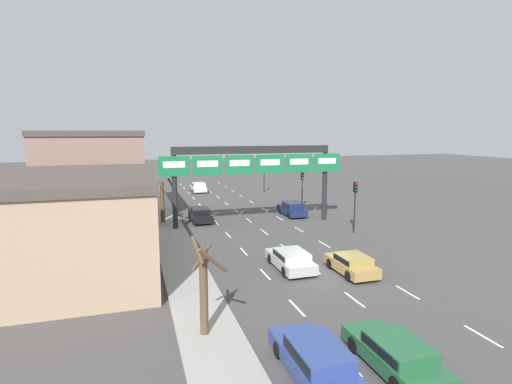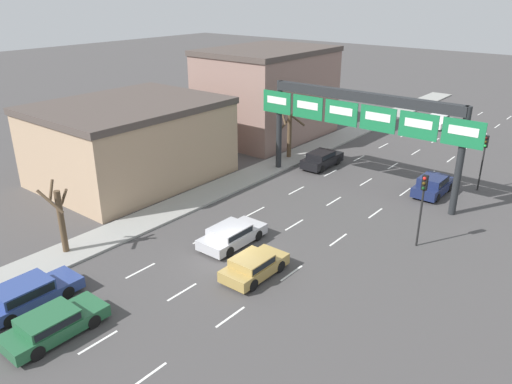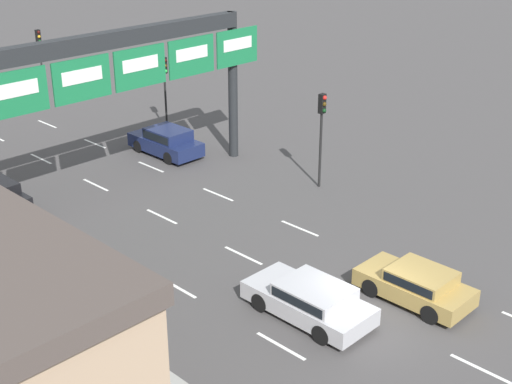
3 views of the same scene
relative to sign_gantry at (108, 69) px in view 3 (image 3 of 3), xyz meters
name	(u,v)px [view 3 (image 3 of 3)]	position (x,y,z in m)	size (l,w,h in m)	color
ground_plane	(370,316)	(0.00, -14.14, -5.90)	(220.00, 220.00, 0.00)	#474444
lane_dashes	(127,200)	(0.00, -0.64, -5.89)	(6.72, 67.00, 0.01)	white
sign_gantry	(108,69)	(0.00, 0.00, 0.00)	(17.53, 0.70, 7.47)	#232628
car_gold	(417,284)	(1.87, -14.65, -5.23)	(1.86, 3.93, 1.24)	#A88947
car_navy	(166,141)	(5.02, 2.69, -5.12)	(1.85, 4.24, 1.46)	#19234C
car_silver	(310,299)	(-1.42, -12.71, -5.22)	(1.98, 4.41, 1.25)	#B7B7BC
traffic_light_near_gantry	(40,47)	(7.34, 19.07, -2.94)	(0.30, 0.35, 4.11)	black
traffic_light_mid_block	(322,121)	(7.32, -5.86, -2.67)	(0.30, 0.35, 4.51)	black
traffic_light_far_end	(165,79)	(7.45, 5.64, -2.80)	(0.30, 0.35, 4.32)	black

